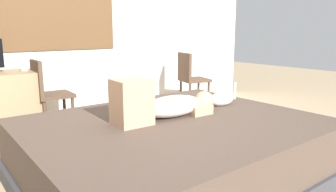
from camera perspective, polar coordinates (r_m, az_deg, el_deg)
name	(u,v)px	position (r m, az deg, el deg)	size (l,w,h in m)	color
ground_plane	(187,185)	(2.56, 3.43, -15.55)	(16.00, 16.00, 0.00)	tan
back_wall_with_window	(64,8)	(4.37, -18.17, 14.82)	(6.40, 0.14, 2.90)	silver
bed	(173,150)	(2.56, 0.98, -9.68)	(2.24, 1.84, 0.48)	#38383D
person_lying	(163,104)	(2.52, -0.91, -1.49)	(0.94, 0.29, 0.34)	silver
cat	(220,99)	(2.98, 9.30, -0.50)	(0.35, 0.16, 0.21)	silver
cup	(24,67)	(3.84, -24.36, 4.79)	(0.07, 0.07, 0.08)	white
chair_by_desk	(47,92)	(3.76, -20.80, 0.73)	(0.39, 0.39, 0.86)	#4C3828
chair_spare	(190,77)	(4.67, 4.03, 3.45)	(0.46, 0.46, 0.86)	#4C3828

